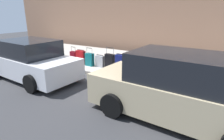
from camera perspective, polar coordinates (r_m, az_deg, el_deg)
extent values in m
plane|color=#333335|center=(8.33, -8.73, -1.04)|extent=(40.00, 40.00, 0.00)
cube|color=#ADA89E|center=(10.26, 0.28, 3.03)|extent=(18.00, 5.00, 0.14)
cube|color=#9EA0A8|center=(7.20, 21.38, -1.24)|extent=(0.37, 0.25, 0.61)
cube|color=black|center=(7.20, 21.38, -1.24)|extent=(0.38, 0.05, 0.62)
cylinder|color=gray|center=(7.06, 23.00, 1.93)|extent=(0.02, 0.02, 0.26)
cylinder|color=gray|center=(7.11, 20.54, 2.31)|extent=(0.02, 0.02, 0.26)
cylinder|color=black|center=(7.05, 21.88, 3.16)|extent=(0.31, 0.02, 0.02)
cylinder|color=black|center=(7.27, 22.38, -3.57)|extent=(0.04, 0.02, 0.04)
cylinder|color=black|center=(7.32, 19.91, -3.16)|extent=(0.04, 0.02, 0.04)
cube|color=#0F606B|center=(7.29, 17.71, -0.55)|extent=(0.37, 0.28, 0.64)
cube|color=black|center=(7.29, 17.71, -0.55)|extent=(0.36, 0.08, 0.65)
cylinder|color=gray|center=(7.16, 19.03, 1.82)|extent=(0.02, 0.02, 0.04)
cylinder|color=gray|center=(7.24, 16.89, 2.20)|extent=(0.02, 0.02, 0.04)
cylinder|color=black|center=(7.19, 17.96, 2.17)|extent=(0.29, 0.05, 0.02)
cylinder|color=black|center=(7.34, 18.59, -2.96)|extent=(0.05, 0.02, 0.04)
cylinder|color=black|center=(7.43, 16.43, -2.52)|extent=(0.05, 0.02, 0.04)
cube|color=red|center=(7.45, 13.75, -0.03)|extent=(0.50, 0.25, 0.59)
cube|color=black|center=(7.45, 13.75, -0.03)|extent=(0.50, 0.07, 0.60)
cylinder|color=gray|center=(7.28, 15.51, 2.65)|extent=(0.02, 0.02, 0.20)
cylinder|color=gray|center=(7.43, 12.45, 3.16)|extent=(0.02, 0.02, 0.20)
cylinder|color=black|center=(7.33, 14.02, 3.66)|extent=(0.43, 0.06, 0.02)
cylinder|color=black|center=(7.46, 15.15, -2.31)|extent=(0.05, 0.02, 0.04)
cylinder|color=black|center=(7.61, 12.10, -1.70)|extent=(0.05, 0.02, 0.04)
cube|color=maroon|center=(7.64, 9.41, 0.57)|extent=(0.49, 0.22, 0.57)
cube|color=black|center=(7.64, 9.41, 0.57)|extent=(0.49, 0.06, 0.58)
cylinder|color=gray|center=(7.50, 11.04, 2.56)|extent=(0.02, 0.02, 0.04)
cylinder|color=gray|center=(7.63, 8.03, 2.97)|extent=(0.02, 0.02, 0.04)
cylinder|color=black|center=(7.56, 9.53, 2.92)|extent=(0.42, 0.04, 0.02)
cylinder|color=black|center=(7.65, 10.84, -1.53)|extent=(0.04, 0.02, 0.04)
cylinder|color=black|center=(7.79, 7.82, -1.04)|extent=(0.04, 0.02, 0.04)
cube|color=#59601E|center=(7.84, 5.57, 1.32)|extent=(0.41, 0.22, 0.61)
cube|color=black|center=(7.84, 5.57, 1.32)|extent=(0.41, 0.05, 0.62)
cylinder|color=gray|center=(7.65, 6.80, 4.35)|extent=(0.02, 0.02, 0.29)
cylinder|color=gray|center=(7.81, 4.55, 4.67)|extent=(0.02, 0.02, 0.29)
cylinder|color=black|center=(7.70, 5.69, 5.55)|extent=(0.34, 0.03, 0.02)
cylinder|color=black|center=(7.84, 6.64, -0.86)|extent=(0.04, 0.02, 0.04)
cylinder|color=black|center=(8.00, 4.40, -0.44)|extent=(0.04, 0.02, 0.04)
cube|color=navy|center=(8.05, 2.38, 2.23)|extent=(0.36, 0.21, 0.72)
cube|color=black|center=(8.05, 2.38, 2.23)|extent=(0.37, 0.04, 0.74)
cylinder|color=gray|center=(7.89, 3.36, 4.75)|extent=(0.02, 0.02, 0.04)
cylinder|color=gray|center=(8.03, 1.48, 5.00)|extent=(0.02, 0.02, 0.04)
cylinder|color=black|center=(7.95, 2.41, 5.02)|extent=(0.30, 0.03, 0.02)
cylinder|color=black|center=(8.07, 3.30, -0.26)|extent=(0.04, 0.02, 0.04)
cylinder|color=black|center=(8.22, 1.41, 0.09)|extent=(0.04, 0.02, 0.04)
cube|color=black|center=(8.35, -0.64, 2.64)|extent=(0.47, 0.27, 0.68)
cube|color=black|center=(8.35, -0.64, 2.64)|extent=(0.46, 0.08, 0.69)
cylinder|color=gray|center=(8.13, 0.45, 5.76)|extent=(0.02, 0.02, 0.30)
cylinder|color=gray|center=(8.36, -1.73, 6.08)|extent=(0.02, 0.02, 0.30)
cylinder|color=black|center=(8.21, -0.66, 6.94)|extent=(0.39, 0.06, 0.02)
cylinder|color=black|center=(8.32, 0.47, 0.31)|extent=(0.05, 0.02, 0.04)
cylinder|color=black|center=(8.55, -1.70, 0.78)|extent=(0.05, 0.02, 0.04)
cube|color=#9EA0A8|center=(8.69, -3.73, 2.70)|extent=(0.45, 0.23, 0.54)
cube|color=black|center=(8.69, -3.73, 2.70)|extent=(0.45, 0.07, 0.55)
cylinder|color=gray|center=(8.51, -2.78, 4.39)|extent=(0.02, 0.02, 0.04)
cylinder|color=gray|center=(8.74, -4.72, 4.70)|extent=(0.02, 0.02, 0.04)
cylinder|color=black|center=(8.62, -3.77, 4.68)|extent=(0.38, 0.05, 0.02)
cylinder|color=black|center=(8.64, -2.70, 0.93)|extent=(0.05, 0.02, 0.04)
cylinder|color=black|center=(8.88, -4.66, 1.34)|extent=(0.05, 0.02, 0.04)
cube|color=#0F606B|center=(8.93, -6.91, 3.23)|extent=(0.41, 0.27, 0.61)
cube|color=black|center=(8.93, -6.91, 3.23)|extent=(0.41, 0.07, 0.62)
cylinder|color=gray|center=(8.72, -6.20, 5.82)|extent=(0.02, 0.02, 0.26)
cylinder|color=gray|center=(8.95, -7.81, 6.05)|extent=(0.02, 0.02, 0.26)
cylinder|color=black|center=(8.81, -7.04, 6.76)|extent=(0.34, 0.05, 0.02)
cylinder|color=black|center=(8.88, -6.03, 1.32)|extent=(0.05, 0.02, 0.04)
cylinder|color=black|center=(9.11, -7.65, 1.66)|extent=(0.05, 0.02, 0.04)
cube|color=red|center=(9.26, -9.62, 3.85)|extent=(0.46, 0.22, 0.68)
cube|color=black|center=(9.26, -9.62, 3.85)|extent=(0.47, 0.04, 0.69)
cylinder|color=gray|center=(9.06, -8.77, 5.92)|extent=(0.02, 0.02, 0.04)
cylinder|color=gray|center=(9.32, -10.67, 6.14)|extent=(0.02, 0.02, 0.04)
cylinder|color=black|center=(9.18, -9.74, 6.16)|extent=(0.40, 0.03, 0.02)
cylinder|color=black|center=(9.21, -8.56, 1.78)|extent=(0.04, 0.02, 0.04)
cylinder|color=black|center=(9.47, -10.47, 2.12)|extent=(0.04, 0.02, 0.04)
cube|color=maroon|center=(9.66, -11.76, 3.96)|extent=(0.35, 0.22, 0.58)
cube|color=black|center=(9.66, -11.76, 3.96)|extent=(0.35, 0.06, 0.59)
cylinder|color=gray|center=(9.48, -11.31, 6.22)|extent=(0.02, 0.02, 0.23)
cylinder|color=gray|center=(9.68, -12.48, 6.37)|extent=(0.02, 0.02, 0.23)
cylinder|color=black|center=(9.56, -11.94, 6.97)|extent=(0.28, 0.04, 0.02)
cylinder|color=black|center=(9.62, -11.06, 2.32)|extent=(0.05, 0.02, 0.04)
cylinder|color=black|center=(9.82, -12.25, 2.55)|extent=(0.05, 0.02, 0.04)
cylinder|color=#D89E0C|center=(10.30, -15.55, 4.75)|extent=(0.20, 0.20, 0.66)
sphere|color=#D89E0C|center=(10.23, -15.71, 6.82)|extent=(0.21, 0.21, 0.21)
cylinder|color=#D89E0C|center=(10.40, -16.13, 5.00)|extent=(0.09, 0.10, 0.09)
cylinder|color=#D89E0C|center=(10.19, -14.98, 4.85)|extent=(0.09, 0.10, 0.09)
cylinder|color=brown|center=(10.64, -18.39, 5.11)|extent=(0.16, 0.16, 0.74)
cube|color=tan|center=(4.91, 19.60, -7.70)|extent=(4.49, 1.94, 0.83)
cube|color=black|center=(4.66, 20.52, 0.79)|extent=(2.37, 1.70, 0.68)
cylinder|color=black|center=(4.80, 0.08, -10.85)|extent=(0.65, 0.25, 0.64)
cylinder|color=black|center=(6.20, 9.31, -4.40)|extent=(0.65, 0.25, 0.64)
cube|color=silver|center=(8.18, -23.66, 1.45)|extent=(4.33, 1.98, 0.77)
cube|color=black|center=(8.04, -24.25, 6.24)|extent=(2.29, 1.73, 0.63)
cylinder|color=black|center=(9.78, -23.25, 2.43)|extent=(0.65, 0.25, 0.64)
cylinder|color=black|center=(6.74, -23.76, -3.90)|extent=(0.65, 0.25, 0.64)
cylinder|color=black|center=(7.74, -12.67, -0.21)|extent=(0.65, 0.25, 0.64)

